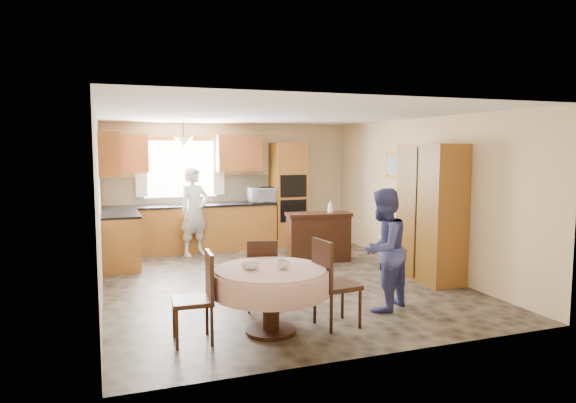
{
  "coord_description": "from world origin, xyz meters",
  "views": [
    {
      "loc": [
        -2.43,
        -7.23,
        2.02
      ],
      "look_at": [
        0.28,
        0.3,
        1.17
      ],
      "focal_mm": 32.0,
      "sensor_mm": 36.0,
      "label": 1
    }
  ],
  "objects_px": {
    "dining_table": "(271,283)",
    "person_sink": "(194,212)",
    "sideboard": "(318,238)",
    "cupboard": "(431,213)",
    "chair_left": "(200,293)",
    "chair_right": "(331,279)",
    "chair_back": "(262,271)",
    "oven_tower": "(288,194)",
    "person_dining": "(383,249)"
  },
  "relations": [
    {
      "from": "dining_table",
      "to": "person_sink",
      "type": "distance_m",
      "value": 4.36
    },
    {
      "from": "sideboard",
      "to": "cupboard",
      "type": "relative_size",
      "value": 0.55
    },
    {
      "from": "dining_table",
      "to": "chair_left",
      "type": "relative_size",
      "value": 1.34
    },
    {
      "from": "cupboard",
      "to": "dining_table",
      "type": "xyz_separation_m",
      "value": [
        -2.98,
        -1.33,
        -0.48
      ]
    },
    {
      "from": "chair_left",
      "to": "chair_right",
      "type": "relative_size",
      "value": 0.94
    },
    {
      "from": "cupboard",
      "to": "chair_back",
      "type": "height_order",
      "value": "cupboard"
    },
    {
      "from": "cupboard",
      "to": "chair_left",
      "type": "height_order",
      "value": "cupboard"
    },
    {
      "from": "oven_tower",
      "to": "dining_table",
      "type": "relative_size",
      "value": 1.68
    },
    {
      "from": "oven_tower",
      "to": "sideboard",
      "type": "relative_size",
      "value": 1.86
    },
    {
      "from": "oven_tower",
      "to": "cupboard",
      "type": "relative_size",
      "value": 1.02
    },
    {
      "from": "sideboard",
      "to": "person_dining",
      "type": "bearing_deg",
      "value": -88.98
    },
    {
      "from": "sideboard",
      "to": "cupboard",
      "type": "distance_m",
      "value": 2.18
    },
    {
      "from": "dining_table",
      "to": "chair_left",
      "type": "xyz_separation_m",
      "value": [
        -0.77,
        0.01,
        -0.04
      ]
    },
    {
      "from": "chair_right",
      "to": "chair_back",
      "type": "bearing_deg",
      "value": 28.48
    },
    {
      "from": "chair_left",
      "to": "person_dining",
      "type": "distance_m",
      "value": 2.37
    },
    {
      "from": "sideboard",
      "to": "dining_table",
      "type": "xyz_separation_m",
      "value": [
        -1.9,
        -3.12,
        0.15
      ]
    },
    {
      "from": "chair_left",
      "to": "sideboard",
      "type": "bearing_deg",
      "value": 142.13
    },
    {
      "from": "sideboard",
      "to": "dining_table",
      "type": "relative_size",
      "value": 0.9
    },
    {
      "from": "chair_back",
      "to": "chair_right",
      "type": "height_order",
      "value": "chair_right"
    },
    {
      "from": "cupboard",
      "to": "dining_table",
      "type": "height_order",
      "value": "cupboard"
    },
    {
      "from": "oven_tower",
      "to": "chair_left",
      "type": "distance_m",
      "value": 5.47
    },
    {
      "from": "sideboard",
      "to": "cupboard",
      "type": "xyz_separation_m",
      "value": [
        1.08,
        -1.79,
        0.63
      ]
    },
    {
      "from": "dining_table",
      "to": "cupboard",
      "type": "bearing_deg",
      "value": 24.04
    },
    {
      "from": "cupboard",
      "to": "chair_right",
      "type": "distance_m",
      "value": 2.72
    },
    {
      "from": "sideboard",
      "to": "chair_left",
      "type": "xyz_separation_m",
      "value": [
        -2.67,
        -3.11,
        0.11
      ]
    },
    {
      "from": "dining_table",
      "to": "chair_left",
      "type": "distance_m",
      "value": 0.77
    },
    {
      "from": "dining_table",
      "to": "person_dining",
      "type": "bearing_deg",
      "value": 11.22
    },
    {
      "from": "oven_tower",
      "to": "chair_left",
      "type": "relative_size",
      "value": 2.25
    },
    {
      "from": "oven_tower",
      "to": "sideboard",
      "type": "height_order",
      "value": "oven_tower"
    },
    {
      "from": "oven_tower",
      "to": "person_sink",
      "type": "distance_m",
      "value": 2.06
    },
    {
      "from": "dining_table",
      "to": "person_dining",
      "type": "height_order",
      "value": "person_dining"
    },
    {
      "from": "chair_back",
      "to": "person_dining",
      "type": "bearing_deg",
      "value": 177.95
    },
    {
      "from": "sideboard",
      "to": "chair_right",
      "type": "xyz_separation_m",
      "value": [
        -1.21,
        -3.17,
        0.15
      ]
    },
    {
      "from": "chair_right",
      "to": "person_dining",
      "type": "relative_size",
      "value": 0.66
    },
    {
      "from": "person_dining",
      "to": "chair_back",
      "type": "bearing_deg",
      "value": -48.87
    },
    {
      "from": "oven_tower",
      "to": "dining_table",
      "type": "distance_m",
      "value": 5.14
    },
    {
      "from": "oven_tower",
      "to": "person_dining",
      "type": "distance_m",
      "value": 4.46
    },
    {
      "from": "chair_back",
      "to": "person_sink",
      "type": "xyz_separation_m",
      "value": [
        -0.23,
        3.59,
        0.33
      ]
    },
    {
      "from": "person_sink",
      "to": "chair_back",
      "type": "bearing_deg",
      "value": -110.76
    },
    {
      "from": "cupboard",
      "to": "person_dining",
      "type": "distance_m",
      "value": 1.77
    },
    {
      "from": "cupboard",
      "to": "sideboard",
      "type": "bearing_deg",
      "value": 121.23
    },
    {
      "from": "dining_table",
      "to": "chair_right",
      "type": "xyz_separation_m",
      "value": [
        0.69,
        -0.05,
        -0.0
      ]
    },
    {
      "from": "cupboard",
      "to": "person_dining",
      "type": "xyz_separation_m",
      "value": [
        -1.42,
        -1.02,
        -0.28
      ]
    },
    {
      "from": "sideboard",
      "to": "person_dining",
      "type": "relative_size",
      "value": 0.75
    },
    {
      "from": "oven_tower",
      "to": "person_sink",
      "type": "xyz_separation_m",
      "value": [
        -2.01,
        -0.39,
        -0.23
      ]
    },
    {
      "from": "cupboard",
      "to": "dining_table",
      "type": "bearing_deg",
      "value": -155.96
    },
    {
      "from": "sideboard",
      "to": "person_sink",
      "type": "height_order",
      "value": "person_sink"
    },
    {
      "from": "cupboard",
      "to": "chair_left",
      "type": "bearing_deg",
      "value": -160.63
    },
    {
      "from": "chair_back",
      "to": "person_dining",
      "type": "relative_size",
      "value": 0.59
    },
    {
      "from": "cupboard",
      "to": "chair_left",
      "type": "xyz_separation_m",
      "value": [
        -3.76,
        -1.32,
        -0.52
      ]
    }
  ]
}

